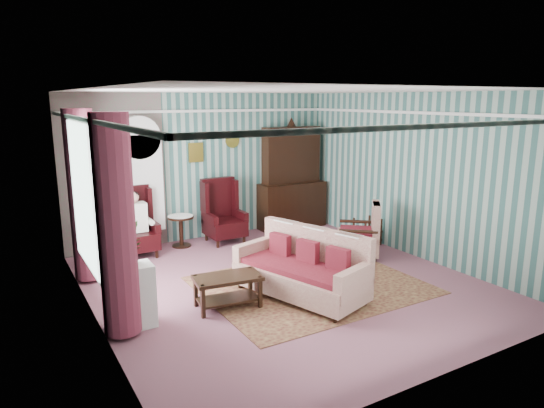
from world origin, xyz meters
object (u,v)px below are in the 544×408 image
dresser_hutch (292,174)px  plant_stand (131,297)px  wingback_left (135,223)px  wingback_right (224,211)px  floral_armchair (358,228)px  seated_woman (135,224)px  round_side_table (181,231)px  bookcase (141,190)px  sofa (300,264)px  coffee_table (228,292)px  nest_table (367,231)px

dresser_hutch → plant_stand: (-4.30, -3.02, -0.78)m
dresser_hutch → wingback_left: dresser_hutch is taller
wingback_right → floral_armchair: size_ratio=1.19×
seated_woman → round_side_table: size_ratio=1.97×
bookcase → plant_stand: bookcase is taller
wingback_left → seated_woman: 0.04m
wingback_right → seated_woman: bearing=180.0°
bookcase → sofa: bookcase is taller
dresser_hutch → wingback_right: (-1.75, -0.27, -0.55)m
dresser_hutch → sofa: dresser_hutch is taller
seated_woman → coffee_table: 2.89m
wingback_right → plant_stand: bearing=-132.8°
wingback_left → nest_table: wingback_left is taller
dresser_hutch → plant_stand: dresser_hutch is taller
dresser_hutch → round_side_table: size_ratio=3.93×
bookcase → wingback_right: size_ratio=1.79×
plant_stand → coffee_table: bearing=-3.2°
bookcase → round_side_table: 1.07m
bookcase → plant_stand: bearing=-108.5°
bookcase → nest_table: 4.37m
seated_woman → nest_table: seated_woman is taller
wingback_left → wingback_right: size_ratio=1.00×
coffee_table → sofa: bearing=-10.7°
plant_stand → wingback_left: bearing=73.8°
bookcase → wingback_right: 1.63m
seated_woman → bookcase: bearing=57.3°
sofa → wingback_right: bearing=-22.0°
dresser_hutch → wingback_right: size_ratio=1.89×
round_side_table → floral_armchair: bearing=-40.7°
seated_woman → plant_stand: seated_woman is taller
wingback_right → nest_table: wingback_right is taller
seated_woman → plant_stand: (-0.80, -2.75, -0.19)m
plant_stand → sofa: sofa is taller
floral_armchair → dresser_hutch: bearing=37.8°
dresser_hutch → round_side_table: (-2.60, -0.12, -0.88)m
dresser_hutch → round_side_table: bearing=-177.4°
floral_armchair → plant_stand: bearing=139.4°
nest_table → plant_stand: bearing=-166.2°
bookcase → floral_armchair: bearing=-37.3°
wingback_left → wingback_right: same height
round_side_table → sofa: 3.24m
nest_table → floral_armchair: floral_armchair is taller
coffee_table → wingback_right: bearing=65.7°
dresser_hutch → wingback_left: size_ratio=1.89×
round_side_table → nest_table: (3.17, -1.70, -0.03)m
sofa → plant_stand: bearing=65.7°
bookcase → round_side_table: bearing=-20.3°
wingback_left → coffee_table: wingback_left is taller
dresser_hutch → sofa: size_ratio=1.21×
seated_woman → nest_table: bearing=-20.8°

